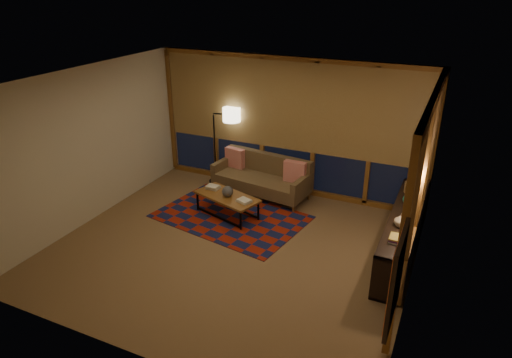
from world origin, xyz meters
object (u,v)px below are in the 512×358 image
at_px(sofa, 261,177).
at_px(floor_lamp, 215,145).
at_px(coffee_table, 227,205).
at_px(bookshelf, 402,233).

bearing_deg(sofa, floor_lamp, 177.86).
height_order(sofa, floor_lamp, floor_lamp).
relative_size(coffee_table, bookshelf, 0.44).
relative_size(coffee_table, floor_lamp, 0.73).
bearing_deg(bookshelf, floor_lamp, 163.45).
distance_m(sofa, floor_lamp, 1.24).
height_order(sofa, coffee_table, sofa).
distance_m(sofa, bookshelf, 3.04).
relative_size(sofa, bookshelf, 0.69).
bearing_deg(sofa, bookshelf, -11.85).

